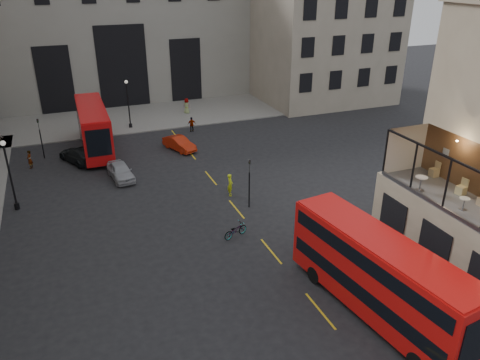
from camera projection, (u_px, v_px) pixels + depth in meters
name	position (u px, v px, depth m)	size (l,w,h in m)	color
ground	(353.00, 302.00, 24.91)	(140.00, 140.00, 0.00)	black
host_frontage	(455.00, 242.00, 26.15)	(3.00, 11.00, 4.50)	tan
cafe_floor	(463.00, 205.00, 25.20)	(3.00, 10.00, 0.10)	slate
gateway	(113.00, 25.00, 59.91)	(35.00, 10.60, 18.00)	gray
building_right	(316.00, 16.00, 61.08)	(16.60, 18.60, 20.00)	#A79986
pavement_far	(125.00, 118.00, 55.01)	(40.00, 12.00, 0.12)	slate
traffic_light_near	(249.00, 177.00, 33.71)	(0.16, 0.20, 3.80)	black
traffic_light_far	(40.00, 133.00, 42.55)	(0.16, 0.20, 3.80)	black
street_lamp_a	(11.00, 179.00, 33.44)	(0.36, 0.36, 5.33)	black
street_lamp_b	(129.00, 107.00, 50.65)	(0.36, 0.36, 5.33)	black
bus_near	(379.00, 273.00, 23.16)	(3.89, 11.14, 4.35)	red
bus_far	(93.00, 126.00, 44.53)	(2.68, 10.96, 4.36)	red
car_a	(121.00, 171.00, 39.07)	(1.63, 4.05, 1.38)	#A3A5AC
car_b	(179.00, 144.00, 45.29)	(1.37, 3.92, 1.29)	#B6230B
car_c	(79.00, 155.00, 42.41)	(1.96, 4.83, 1.40)	black
bicycle	(235.00, 230.00, 30.72)	(0.64, 1.85, 0.97)	gray
cyclist	(230.00, 185.00, 36.15)	(0.65, 0.43, 1.79)	#CCE017
pedestrian_b	(106.00, 129.00, 48.40)	(1.22, 0.70, 1.89)	gray
pedestrian_c	(192.00, 124.00, 50.26)	(0.94, 0.39, 1.60)	gray
pedestrian_d	(187.00, 106.00, 56.30)	(0.93, 0.61, 1.91)	gray
pedestrian_e	(30.00, 159.00, 41.08)	(0.60, 0.39, 1.65)	gray
cafe_table_mid	(464.00, 202.00, 24.48)	(0.53, 0.53, 0.66)	white
cafe_table_far	(421.00, 182.00, 26.52)	(0.68, 0.68, 0.85)	silver
cafe_chair_c	(461.00, 190.00, 26.19)	(0.52, 0.52, 0.93)	tan
cafe_chair_d	(434.00, 172.00, 28.43)	(0.48, 0.48, 0.94)	tan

